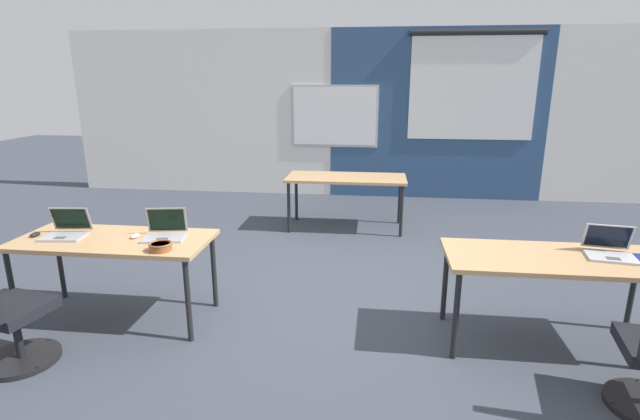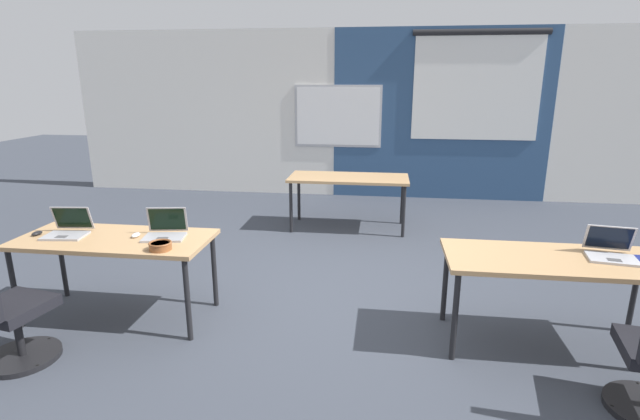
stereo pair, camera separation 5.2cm
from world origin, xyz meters
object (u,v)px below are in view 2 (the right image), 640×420
object	(u,v)px
laptop_near_left_inner	(165,231)
mouse_near_left_end	(37,233)
laptop_near_left_end	(68,229)
snack_bowl	(160,245)
desk_far_center	(349,181)
chair_near_left_end	(6,317)
desk_near_left	(115,244)
desk_near_right	(555,265)
laptop_near_right_end	(611,251)
mouse_near_left_inner	(136,235)

from	to	relation	value
laptop_near_left_inner	mouse_near_left_end	size ratio (longest dim) A/B	3.46
laptop_near_left_end	snack_bowl	world-z (taller)	laptop_near_left_end
laptop_near_left_end	snack_bowl	size ratio (longest dim) A/B	2.04
desk_far_center	chair_near_left_end	bearing A→B (deg)	-120.75
desk_near_left	mouse_near_left_end	bearing A→B (deg)	-177.32
desk_near_right	desk_near_left	bearing A→B (deg)	180.00
mouse_near_left_end	laptop_near_right_end	xyz separation A→B (m)	(4.58, 0.09, 0.03)
desk_near_right	laptop_near_left_inner	xyz separation A→B (m)	(-3.08, 0.08, 0.11)
desk_far_center	laptop_near_left_end	xyz separation A→B (m)	(-2.17, -2.79, 0.11)
laptop_near_left_inner	laptop_near_right_end	xyz separation A→B (m)	(3.48, -0.02, -0.00)
desk_near_right	desk_far_center	xyz separation A→B (m)	(-1.75, 2.80, 0.00)
chair_near_left_end	desk_near_left	bearing A→B (deg)	-105.43
mouse_near_left_inner	snack_bowl	bearing A→B (deg)	-37.43
desk_far_center	mouse_near_left_inner	distance (m)	3.18
mouse_near_left_inner	desk_near_left	bearing A→B (deg)	-168.78
chair_near_left_end	snack_bowl	distance (m)	1.14
laptop_near_left_inner	chair_near_left_end	bearing A→B (deg)	-142.64
desk_near_left	desk_far_center	size ratio (longest dim) A/B	1.00
desk_near_left	chair_near_left_end	distance (m)	0.93
desk_near_left	laptop_near_left_end	distance (m)	0.43
laptop_near_left_inner	laptop_near_left_end	xyz separation A→B (m)	(-0.84, -0.07, -0.00)
chair_near_left_end	snack_bowl	xyz separation A→B (m)	(0.91, 0.57, 0.38)
mouse_near_left_end	snack_bowl	distance (m)	1.21
laptop_near_left_inner	mouse_near_left_end	xyz separation A→B (m)	(-1.10, -0.11, -0.03)
desk_near_right	snack_bowl	xyz separation A→B (m)	(-2.98, -0.23, 0.10)
laptop_near_left_end	mouse_near_left_inner	bearing A→B (deg)	-4.06
mouse_near_left_inner	laptop_near_left_end	bearing A→B (deg)	-177.68
mouse_near_left_inner	mouse_near_left_end	xyz separation A→B (m)	(-0.85, -0.07, 0.00)
laptop_near_left_inner	chair_near_left_end	world-z (taller)	laptop_near_left_inner
mouse_near_left_inner	snack_bowl	distance (m)	0.43
laptop_near_left_inner	laptop_near_right_end	bearing A→B (deg)	-10.09
laptop_near_left_inner	chair_near_left_end	size ratio (longest dim) A/B	0.40
desk_near_left	desk_near_right	world-z (taller)	same
mouse_near_left_inner	laptop_near_right_end	xyz separation A→B (m)	(3.72, 0.03, 0.03)
laptop_near_left_end	mouse_near_left_end	bearing A→B (deg)	-176.94
mouse_near_left_end	chair_near_left_end	size ratio (longest dim) A/B	0.12
mouse_near_left_end	snack_bowl	world-z (taller)	snack_bowl
chair_near_left_end	snack_bowl	bearing A→B (deg)	-137.32
desk_far_center	laptop_near_right_end	distance (m)	3.48
desk_near_left	desk_far_center	distance (m)	3.30
desk_near_right	mouse_near_left_inner	size ratio (longest dim) A/B	15.50
desk_near_left	mouse_near_left_inner	size ratio (longest dim) A/B	15.50
desk_far_center	laptop_near_left_inner	world-z (taller)	laptop_near_left_inner
desk_near_right	mouse_near_left_end	world-z (taller)	mouse_near_left_end
laptop_near_left_inner	mouse_near_left_inner	distance (m)	0.25
laptop_near_left_inner	mouse_near_left_inner	size ratio (longest dim) A/B	3.60
desk_far_center	mouse_near_left_inner	xyz separation A→B (m)	(-1.57, -2.76, 0.08)
desk_near_right	mouse_near_left_end	xyz separation A→B (m)	(-4.18, -0.03, 0.08)
desk_near_left	laptop_near_right_end	world-z (taller)	laptop_near_right_end
laptop_near_left_inner	mouse_near_left_end	bearing A→B (deg)	175.85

